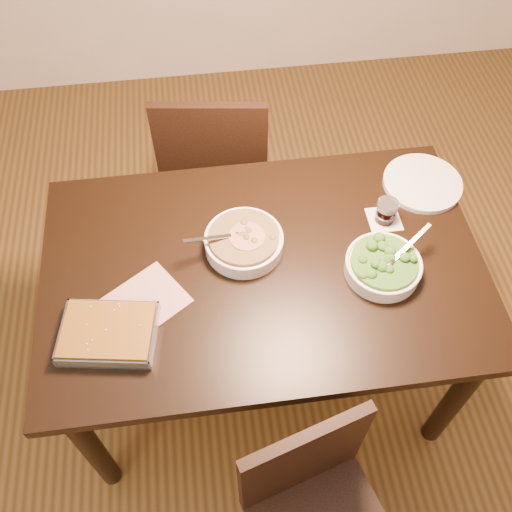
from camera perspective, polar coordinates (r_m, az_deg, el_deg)
The scene contains 11 objects.
ground at distance 2.46m, azimuth 0.56°, elevation -10.88°, with size 4.00×4.00×0.00m, color #473014.
table at distance 1.88m, azimuth 0.72°, elevation -2.54°, with size 1.40×0.90×0.75m.
magazine_a at distance 1.76m, azimuth -11.52°, elevation -4.83°, with size 0.26×0.19×0.01m, color #A22E42.
coaster at distance 1.96m, azimuth 12.68°, elevation 3.60°, with size 0.11×0.11×0.00m, color white.
stew_bowl at distance 1.81m, azimuth -1.22°, elevation 1.48°, with size 0.28×0.25×0.10m.
broccoli_bowl at distance 1.80m, azimuth 12.60°, elevation -0.95°, with size 0.25×0.24×0.09m.
baking_dish at distance 1.70m, azimuth -14.54°, elevation -7.47°, with size 0.30×0.24×0.05m.
wine_tumbler at distance 1.93m, azimuth 12.91°, elevation 4.42°, with size 0.07×0.07×0.08m.
dinner_plate at distance 2.09m, azimuth 16.31°, elevation 7.02°, with size 0.27×0.27×0.02m, color silver.
chair_near at distance 1.82m, azimuth 5.90°, elevation -23.62°, with size 0.48×0.48×0.82m.
chair_far at distance 2.43m, azimuth -4.07°, elevation 9.19°, with size 0.48×0.48×0.91m.
Camera 1 is at (-0.16, -1.01, 2.23)m, focal length 40.00 mm.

